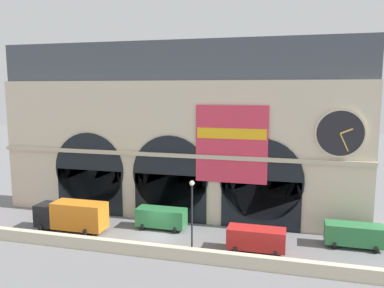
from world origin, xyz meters
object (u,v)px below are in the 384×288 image
at_px(van_mideast, 256,238).
at_px(van_east, 354,234).
at_px(box_truck_midwest, 72,215).
at_px(van_center, 161,217).
at_px(street_lamp_quayside, 192,209).

xyz_separation_m(van_mideast, van_east, (8.70, 3.34, 0.00)).
height_order(box_truck_midwest, van_center, box_truck_midwest).
relative_size(van_east, street_lamp_quayside, 0.75).
distance_m(van_east, street_lamp_quayside, 15.58).
distance_m(van_center, van_east, 18.94).
distance_m(box_truck_midwest, van_mideast, 18.97).
xyz_separation_m(van_east, street_lamp_quayside, (-14.04, -5.96, 3.17)).
relative_size(box_truck_midwest, street_lamp_quayside, 1.09).
height_order(van_center, van_east, same).
bearing_deg(van_center, van_mideast, -17.61).
bearing_deg(van_center, box_truck_midwest, -160.94).
bearing_deg(street_lamp_quayside, box_truck_midwest, 168.17).
height_order(van_east, street_lamp_quayside, street_lamp_quayside).
xyz_separation_m(van_center, street_lamp_quayside, (4.90, -5.87, 3.17)).
bearing_deg(van_east, box_truck_midwest, -173.59).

